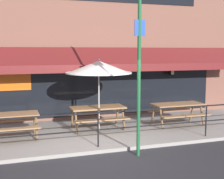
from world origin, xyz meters
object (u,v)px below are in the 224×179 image
object	(u,v)px
picnic_table_left	(7,119)
picnic_table_centre	(98,111)
picnic_table_right	(178,108)
patio_umbrella_centre	(99,68)
street_sign_pole	(139,66)

from	to	relation	value
picnic_table_left	picnic_table_centre	distance (m)	2.88
picnic_table_right	patio_umbrella_centre	world-z (taller)	patio_umbrella_centre
picnic_table_left	patio_umbrella_centre	distance (m)	3.23
picnic_table_left	picnic_table_right	distance (m)	5.73
picnic_table_right	picnic_table_centre	bearing A→B (deg)	174.27
patio_umbrella_centre	picnic_table_left	bearing A→B (deg)	-176.49
picnic_table_left	street_sign_pole	bearing A→B (deg)	-35.52
picnic_table_centre	patio_umbrella_centre	distance (m)	1.48
picnic_table_left	street_sign_pole	distance (m)	4.27
patio_umbrella_centre	picnic_table_centre	bearing A→B (deg)	90.00
picnic_table_centre	picnic_table_left	bearing A→B (deg)	-173.39
picnic_table_right	street_sign_pole	xyz separation A→B (m)	(-2.51, -2.34, 1.63)
picnic_table_left	picnic_table_right	xyz separation A→B (m)	(5.73, 0.04, 0.00)
picnic_table_left	picnic_table_centre	world-z (taller)	same
picnic_table_left	picnic_table_centre	size ratio (longest dim) A/B	1.00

